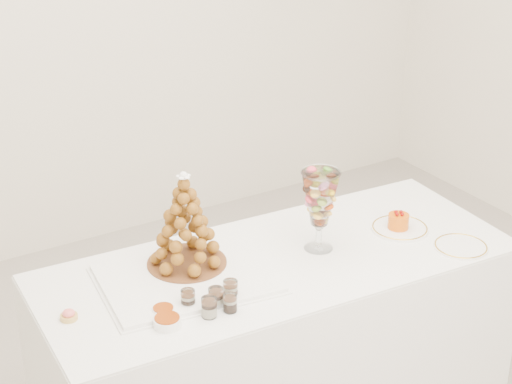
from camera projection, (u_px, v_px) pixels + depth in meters
buffet_table at (277, 337)px, 3.48m from camera, size 1.93×0.86×0.72m
lace_tray at (187, 279)px, 3.18m from camera, size 0.67×0.54×0.02m
macaron_vase at (320, 200)px, 3.33m from camera, size 0.15×0.15×0.33m
cake_plate at (400, 228)px, 3.56m from camera, size 0.24×0.24×0.01m
spare_plate at (461, 247)px, 3.42m from camera, size 0.21×0.21×0.01m
pink_tart at (69, 315)px, 2.95m from camera, size 0.06×0.06×0.04m
verrine_a at (188, 299)px, 3.01m from camera, size 0.05×0.05×0.07m
verrine_b at (216, 298)px, 3.01m from camera, size 0.07×0.07×0.07m
verrine_c at (230, 290)px, 3.06m from camera, size 0.06×0.06×0.07m
verrine_d at (209, 307)px, 2.96m from camera, size 0.06×0.06×0.07m
verrine_e at (230, 303)px, 2.99m from camera, size 0.06×0.06×0.07m
ramekin_back at (163, 311)px, 2.98m from camera, size 0.08×0.08×0.02m
ramekin_front at (167, 322)px, 2.91m from camera, size 0.10×0.10×0.03m
croquembouche at (185, 220)px, 3.18m from camera, size 0.31×0.31×0.38m
mousse_cake at (398, 221)px, 3.54m from camera, size 0.09×0.09×0.08m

